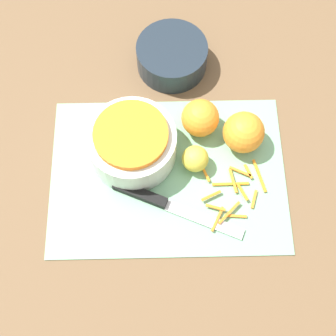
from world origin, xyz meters
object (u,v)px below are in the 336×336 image
(orange_left, at_px, (244,132))
(bowl_speckled, at_px, (132,143))
(lemon, at_px, (195,159))
(bowl_dark, at_px, (172,56))
(knife, at_px, (154,199))
(orange_right, at_px, (200,118))

(orange_left, bearing_deg, bowl_speckled, -174.75)
(lemon, bearing_deg, orange_left, 26.51)
(bowl_speckled, height_order, bowl_dark, bowl_speckled)
(knife, distance_m, lemon, 0.11)
(bowl_speckled, relative_size, lemon, 3.27)
(orange_left, relative_size, orange_right, 1.08)
(bowl_dark, relative_size, orange_left, 1.84)
(bowl_dark, xyz_separation_m, knife, (-0.04, -0.32, -0.02))
(bowl_dark, distance_m, knife, 0.33)
(bowl_speckled, relative_size, bowl_dark, 1.14)
(orange_left, relative_size, lemon, 1.56)
(bowl_speckled, height_order, lemon, bowl_speckled)
(orange_right, bearing_deg, bowl_speckled, -157.65)
(knife, distance_m, orange_left, 0.22)
(bowl_dark, distance_m, orange_right, 0.17)
(bowl_dark, height_order, orange_right, orange_right)
(orange_left, xyz_separation_m, lemon, (-0.10, -0.05, -0.02))
(bowl_dark, relative_size, orange_right, 1.99)
(knife, relative_size, orange_right, 3.32)
(bowl_speckled, xyz_separation_m, bowl_dark, (0.08, 0.22, -0.02))
(bowl_speckled, relative_size, knife, 0.68)
(orange_left, bearing_deg, knife, -145.14)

